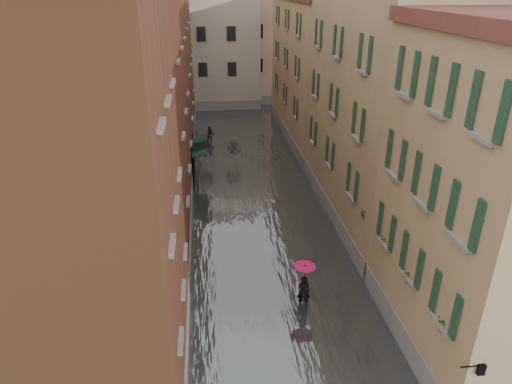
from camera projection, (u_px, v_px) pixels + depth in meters
ground at (286, 320)px, 18.90m from camera, size 120.00×120.00×0.00m
floodwater at (253, 189)px, 30.58m from camera, size 10.00×60.00×0.20m
building_left_near at (73, 212)px, 13.66m from camera, size 6.00×8.00×13.00m
building_left_mid at (127, 119)px, 23.68m from camera, size 6.00×14.00×12.50m
building_left_far at (153, 60)px, 36.89m from camera, size 6.00×16.00×14.00m
building_right_near at (505, 210)px, 15.39m from camera, size 6.00×8.00×11.50m
building_right_mid at (387, 107)px, 24.99m from camera, size 6.00×14.00×13.00m
building_right_far at (321, 72)px, 38.84m from camera, size 6.00×16.00×11.50m
building_end_cream at (202, 44)px, 50.13m from camera, size 12.00×9.00×13.00m
building_end_pink at (280, 45)px, 53.06m from camera, size 10.00×9.00×12.00m
awning_near at (199, 150)px, 30.61m from camera, size 1.09×2.86×2.80m
awning_far at (199, 145)px, 31.63m from camera, size 1.09×3.22×2.80m
wall_lantern at (480, 368)px, 12.67m from camera, size 0.71×0.22×0.35m
window_planters at (399, 251)px, 17.23m from camera, size 0.59×8.21×0.84m
pedestrian_main at (304, 282)px, 19.19m from camera, size 0.95×0.95×2.06m
pedestrian_far at (211, 135)px, 39.15m from camera, size 0.81×0.66×1.54m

